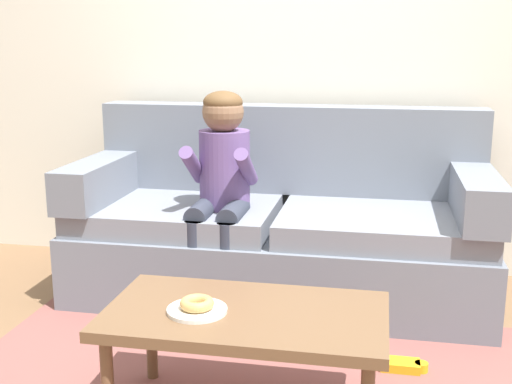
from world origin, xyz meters
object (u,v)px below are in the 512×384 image
Objects in this scene: couch at (281,230)px; toy_controller at (400,366)px; donut at (197,303)px; person_child at (221,178)px; coffee_table at (246,323)px.

couch is 9.54× the size of toy_controller.
person_child is at bearing 99.60° from donut.
toy_controller is at bearing 35.56° from donut.
toy_controller is (0.90, -0.58, -0.65)m from person_child.
couch is 1.06m from toy_controller.
coffee_table is 8.19× the size of donut.
couch is at bearing 37.87° from person_child.
toy_controller is (0.63, -0.79, -0.33)m from couch.
toy_controller is at bearing -51.50° from couch.
coffee_table is 1.14m from person_child.
coffee_table reaches higher than toy_controller.
couch is 2.19× the size of coffee_table.
person_child is 4.87× the size of toy_controller.
coffee_table is at bearing -71.68° from person_child.
couch is 1.26m from coffee_table.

